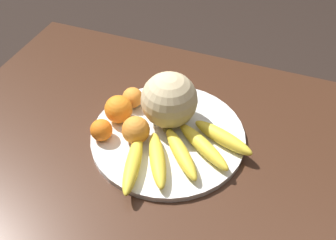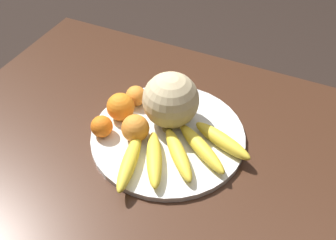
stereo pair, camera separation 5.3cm
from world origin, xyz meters
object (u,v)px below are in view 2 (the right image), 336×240
object	(u,v)px
orange_front_right	(102,126)
orange_front_left	(135,128)
fruit_bowl	(168,136)
banana_bunch	(178,152)
kitchen_table	(182,185)
orange_mid_center	(136,96)
orange_back_left	(121,107)
melon	(171,100)

from	to	relation	value
orange_front_right	orange_front_left	bearing A→B (deg)	15.58
fruit_bowl	banana_bunch	xyz separation A→B (m)	(0.05, -0.06, 0.03)
kitchen_table	orange_mid_center	world-z (taller)	orange_mid_center
kitchen_table	orange_back_left	bearing A→B (deg)	165.66
melon	orange_front_right	distance (m)	0.19
orange_mid_center	kitchen_table	bearing A→B (deg)	-30.93
kitchen_table	orange_mid_center	size ratio (longest dim) A/B	23.72
banana_bunch	orange_mid_center	size ratio (longest dim) A/B	5.31
melon	orange_back_left	bearing A→B (deg)	-161.28
orange_front_left	orange_back_left	xyz separation A→B (m)	(-0.07, 0.05, 0.00)
fruit_bowl	orange_mid_center	size ratio (longest dim) A/B	7.04
banana_bunch	orange_front_left	distance (m)	0.12
fruit_bowl	orange_front_left	xyz separation A→B (m)	(-0.07, -0.05, 0.04)
melon	banana_bunch	distance (m)	0.14
melon	orange_mid_center	size ratio (longest dim) A/B	2.58
orange_front_left	kitchen_table	bearing A→B (deg)	0.24
melon	orange_front_left	bearing A→B (deg)	-119.05
orange_front_left	orange_mid_center	distance (m)	0.13
orange_front_right	orange_mid_center	distance (m)	0.14
banana_bunch	orange_front_right	world-z (taller)	orange_front_right
kitchen_table	orange_front_right	size ratio (longest dim) A/B	23.83
kitchen_table	orange_front_left	xyz separation A→B (m)	(-0.13, -0.00, 0.16)
melon	banana_bunch	world-z (taller)	melon
orange_front_left	orange_mid_center	bearing A→B (deg)	117.86
orange_front_left	orange_front_right	xyz separation A→B (m)	(-0.08, -0.02, -0.01)
melon	orange_front_left	size ratio (longest dim) A/B	2.07
banana_bunch	orange_mid_center	distance (m)	0.23
fruit_bowl	orange_mid_center	world-z (taller)	orange_mid_center
orange_mid_center	fruit_bowl	bearing A→B (deg)	-27.98
melon	orange_front_right	size ratio (longest dim) A/B	2.60
banana_bunch	orange_front_right	xyz separation A→B (m)	(-0.21, -0.01, 0.01)
orange_front_left	orange_mid_center	xyz separation A→B (m)	(-0.06, 0.12, -0.01)
orange_front_left	orange_back_left	distance (m)	0.09
kitchen_table	fruit_bowl	xyz separation A→B (m)	(-0.07, 0.05, 0.12)
melon	banana_bunch	size ratio (longest dim) A/B	0.49
banana_bunch	orange_mid_center	world-z (taller)	orange_mid_center
orange_front_left	orange_front_right	size ratio (longest dim) A/B	1.26
orange_front_right	orange_mid_center	xyz separation A→B (m)	(0.02, 0.14, 0.00)
melon	orange_front_right	bearing A→B (deg)	-139.06
kitchen_table	orange_back_left	xyz separation A→B (m)	(-0.21, 0.05, 0.16)
fruit_bowl	orange_back_left	bearing A→B (deg)	178.13
kitchen_table	orange_back_left	world-z (taller)	orange_back_left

